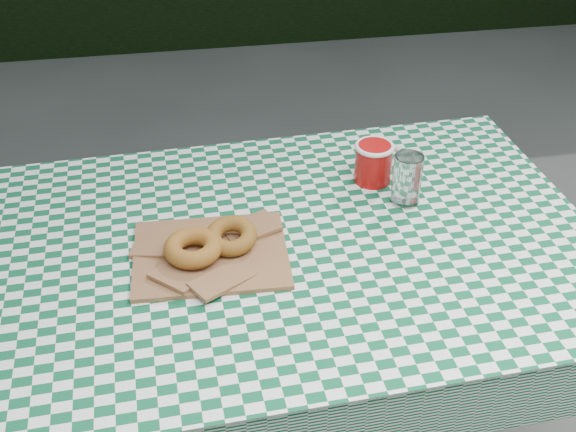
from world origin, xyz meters
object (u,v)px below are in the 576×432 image
at_px(table, 291,368).
at_px(drinking_glass, 407,180).
at_px(paper_bag, 211,253).
at_px(coffee_mug, 373,163).

distance_m(table, drinking_glass, 0.53).
bearing_deg(table, drinking_glass, 17.16).
xyz_separation_m(paper_bag, coffee_mug, (0.39, 0.22, 0.04)).
height_order(coffee_mug, drinking_glass, drinking_glass).
bearing_deg(drinking_glass, paper_bag, -164.65).
distance_m(paper_bag, drinking_glass, 0.46).
height_order(paper_bag, drinking_glass, drinking_glass).
height_order(table, drinking_glass, drinking_glass).
distance_m(coffee_mug, drinking_glass, 0.11).
relative_size(table, drinking_glass, 10.80).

